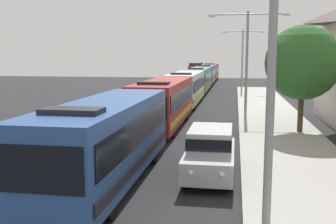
{
  "coord_description": "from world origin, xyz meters",
  "views": [
    {
      "loc": [
        3.3,
        -3.8,
        4.72
      ],
      "look_at": [
        0.12,
        15.18,
        1.98
      ],
      "focal_mm": 43.0,
      "sensor_mm": 36.0,
      "label": 1
    }
  ],
  "objects_px": {
    "box_truck_oncoming": "(196,70)",
    "bus_tail_end": "(211,71)",
    "bus_rear": "(206,74)",
    "roadside_tree": "(303,63)",
    "white_suv": "(210,150)",
    "streetlamp_near": "(273,41)",
    "streetlamp_far": "(242,54)",
    "bus_lead": "(107,138)",
    "streetlamp_mid": "(247,52)",
    "bus_middle": "(186,87)",
    "bus_fourth_in_line": "(199,79)",
    "bus_second_in_line": "(164,102)"
  },
  "relations": [
    {
      "from": "bus_fourth_in_line",
      "to": "streetlamp_far",
      "type": "relative_size",
      "value": 1.58
    },
    {
      "from": "streetlamp_mid",
      "to": "bus_rear",
      "type": "bearing_deg",
      "value": 99.29
    },
    {
      "from": "streetlamp_mid",
      "to": "streetlamp_near",
      "type": "bearing_deg",
      "value": -90.0
    },
    {
      "from": "bus_rear",
      "to": "roadside_tree",
      "type": "relative_size",
      "value": 1.79
    },
    {
      "from": "bus_middle",
      "to": "bus_tail_end",
      "type": "bearing_deg",
      "value": 90.0
    },
    {
      "from": "bus_tail_end",
      "to": "box_truck_oncoming",
      "type": "height_order",
      "value": "bus_tail_end"
    },
    {
      "from": "bus_second_in_line",
      "to": "white_suv",
      "type": "height_order",
      "value": "bus_second_in_line"
    },
    {
      "from": "box_truck_oncoming",
      "to": "bus_second_in_line",
      "type": "bearing_deg",
      "value": -86.57
    },
    {
      "from": "roadside_tree",
      "to": "box_truck_oncoming",
      "type": "bearing_deg",
      "value": 101.87
    },
    {
      "from": "streetlamp_near",
      "to": "streetlamp_far",
      "type": "xyz_separation_m",
      "value": [
        0.0,
        42.42,
        -0.2
      ]
    },
    {
      "from": "bus_middle",
      "to": "roadside_tree",
      "type": "relative_size",
      "value": 1.91
    },
    {
      "from": "bus_second_in_line",
      "to": "streetlamp_near",
      "type": "height_order",
      "value": "streetlamp_near"
    },
    {
      "from": "bus_rear",
      "to": "box_truck_oncoming",
      "type": "relative_size",
      "value": 1.63
    },
    {
      "from": "streetlamp_mid",
      "to": "white_suv",
      "type": "bearing_deg",
      "value": -96.37
    },
    {
      "from": "streetlamp_mid",
      "to": "box_truck_oncoming",
      "type": "bearing_deg",
      "value": 99.84
    },
    {
      "from": "bus_tail_end",
      "to": "roadside_tree",
      "type": "relative_size",
      "value": 1.75
    },
    {
      "from": "bus_rear",
      "to": "streetlamp_near",
      "type": "distance_m",
      "value": 54.58
    },
    {
      "from": "bus_tail_end",
      "to": "bus_rear",
      "type": "bearing_deg",
      "value": -90.0
    },
    {
      "from": "bus_second_in_line",
      "to": "bus_tail_end",
      "type": "relative_size",
      "value": 0.99
    },
    {
      "from": "bus_lead",
      "to": "streetlamp_mid",
      "type": "bearing_deg",
      "value": 72.04
    },
    {
      "from": "bus_middle",
      "to": "bus_rear",
      "type": "xyz_separation_m",
      "value": [
        -0.0,
        25.73,
        -0.0
      ]
    },
    {
      "from": "bus_second_in_line",
      "to": "roadside_tree",
      "type": "xyz_separation_m",
      "value": [
        8.48,
        -0.99,
        2.58
      ]
    },
    {
      "from": "box_truck_oncoming",
      "to": "streetlamp_mid",
      "type": "relative_size",
      "value": 0.9
    },
    {
      "from": "bus_second_in_line",
      "to": "bus_tail_end",
      "type": "bearing_deg",
      "value": 90.0
    },
    {
      "from": "bus_tail_end",
      "to": "bus_fourth_in_line",
      "type": "bearing_deg",
      "value": -90.0
    },
    {
      "from": "bus_fourth_in_line",
      "to": "bus_rear",
      "type": "bearing_deg",
      "value": 90.0
    },
    {
      "from": "bus_middle",
      "to": "bus_tail_end",
      "type": "height_order",
      "value": "same"
    },
    {
      "from": "streetlamp_near",
      "to": "roadside_tree",
      "type": "distance_m",
      "value": 15.67
    },
    {
      "from": "bus_rear",
      "to": "box_truck_oncoming",
      "type": "xyz_separation_m",
      "value": [
        -3.3,
        17.15,
        0.01
      ]
    },
    {
      "from": "bus_tail_end",
      "to": "streetlamp_mid",
      "type": "height_order",
      "value": "streetlamp_mid"
    },
    {
      "from": "bus_second_in_line",
      "to": "streetlamp_mid",
      "type": "bearing_deg",
      "value": 42.12
    },
    {
      "from": "bus_fourth_in_line",
      "to": "streetlamp_near",
      "type": "bearing_deg",
      "value": -82.57
    },
    {
      "from": "box_truck_oncoming",
      "to": "bus_tail_end",
      "type": "bearing_deg",
      "value": -55.1
    },
    {
      "from": "bus_middle",
      "to": "streetlamp_far",
      "type": "bearing_deg",
      "value": 68.83
    },
    {
      "from": "box_truck_oncoming",
      "to": "streetlamp_mid",
      "type": "distance_m",
      "value": 51.0
    },
    {
      "from": "bus_second_in_line",
      "to": "box_truck_oncoming",
      "type": "distance_m",
      "value": 55.13
    },
    {
      "from": "bus_fourth_in_line",
      "to": "streetlamp_far",
      "type": "distance_m",
      "value": 6.33
    },
    {
      "from": "bus_rear",
      "to": "streetlamp_far",
      "type": "height_order",
      "value": "streetlamp_far"
    },
    {
      "from": "streetlamp_far",
      "to": "bus_lead",
      "type": "bearing_deg",
      "value": -98.11
    },
    {
      "from": "bus_second_in_line",
      "to": "roadside_tree",
      "type": "distance_m",
      "value": 8.91
    },
    {
      "from": "bus_fourth_in_line",
      "to": "bus_rear",
      "type": "xyz_separation_m",
      "value": [
        -0.0,
        12.84,
        -0.0
      ]
    },
    {
      "from": "bus_middle",
      "to": "bus_tail_end",
      "type": "relative_size",
      "value": 1.09
    },
    {
      "from": "bus_lead",
      "to": "streetlamp_near",
      "type": "xyz_separation_m",
      "value": [
        5.4,
        -4.56,
        3.34
      ]
    },
    {
      "from": "streetlamp_mid",
      "to": "streetlamp_far",
      "type": "height_order",
      "value": "streetlamp_mid"
    },
    {
      "from": "white_suv",
      "to": "streetlamp_near",
      "type": "distance_m",
      "value": 7.39
    },
    {
      "from": "bus_middle",
      "to": "streetlamp_mid",
      "type": "distance_m",
      "value": 9.61
    },
    {
      "from": "bus_fourth_in_line",
      "to": "box_truck_oncoming",
      "type": "height_order",
      "value": "bus_fourth_in_line"
    },
    {
      "from": "bus_lead",
      "to": "streetlamp_far",
      "type": "distance_m",
      "value": 38.37
    },
    {
      "from": "bus_second_in_line",
      "to": "streetlamp_mid",
      "type": "relative_size",
      "value": 1.42
    },
    {
      "from": "streetlamp_mid",
      "to": "roadside_tree",
      "type": "bearing_deg",
      "value": -62.33
    }
  ]
}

